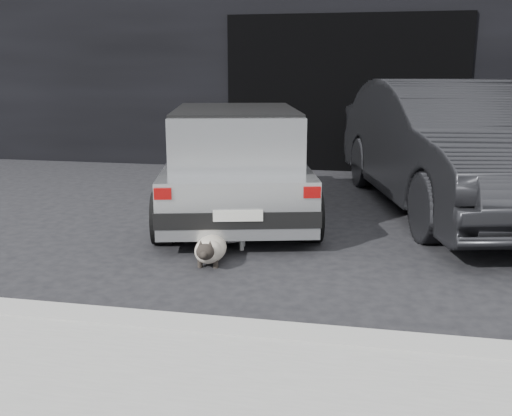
% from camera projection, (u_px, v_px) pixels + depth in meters
% --- Properties ---
extents(ground, '(80.00, 80.00, 0.00)m').
position_uv_depth(ground, '(232.00, 229.00, 6.26)').
color(ground, black).
rests_on(ground, ground).
extents(building_facade, '(34.00, 4.00, 5.00)m').
position_uv_depth(building_facade, '(351.00, 28.00, 11.19)').
color(building_facade, black).
rests_on(building_facade, ground).
extents(garage_opening, '(4.00, 0.10, 2.60)m').
position_uv_depth(garage_opening, '(344.00, 94.00, 9.56)').
color(garage_opening, black).
rests_on(garage_opening, ground).
extents(curb, '(18.00, 0.25, 0.12)m').
position_uv_depth(curb, '(290.00, 339.00, 3.58)').
color(curb, '#9A9994').
rests_on(curb, ground).
extents(silver_hatchback, '(2.35, 3.73, 1.28)m').
position_uv_depth(silver_hatchback, '(236.00, 157.00, 6.73)').
color(silver_hatchback, '#A9ACAE').
rests_on(silver_hatchback, ground).
extents(second_car, '(2.80, 5.08, 1.59)m').
position_uv_depth(second_car, '(451.00, 146.00, 6.97)').
color(second_car, black).
rests_on(second_car, ground).
extents(cat_siamese, '(0.34, 0.83, 0.29)m').
position_uv_depth(cat_siamese, '(210.00, 249.00, 5.13)').
color(cat_siamese, beige).
rests_on(cat_siamese, ground).
extents(cat_white, '(0.76, 0.31, 0.36)m').
position_uv_depth(cat_white, '(231.00, 231.00, 5.56)').
color(cat_white, white).
rests_on(cat_white, ground).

